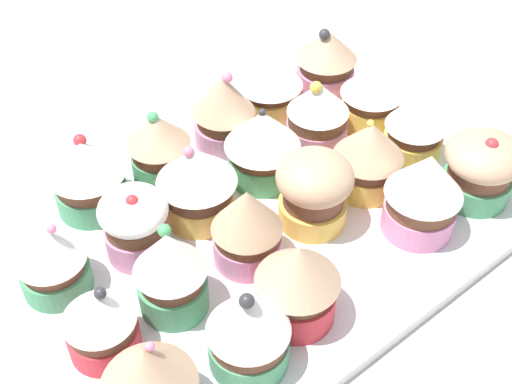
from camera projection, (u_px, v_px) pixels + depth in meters
The scene contains 24 objects.
ground_plane at pixel (256, 238), 61.47cm from camera, with size 180.00×180.00×3.00cm, color beige.
baking_tray at pixel (256, 222), 60.03cm from camera, with size 45.67×32.17×1.20cm.
cupcake_0 at pixel (149, 382), 43.56cm from camera, with size 6.34×6.34×7.56cm.
cupcake_1 at pixel (248, 327), 46.56cm from camera, with size 5.91×5.91×7.96cm.
cupcake_2 at pixel (298, 282), 49.50cm from camera, with size 6.32×6.32×7.40cm.
cupcake_3 at pixel (424, 192), 55.88cm from camera, with size 6.44×6.44×7.98cm.
cupcake_4 at pixel (481, 167), 59.22cm from camera, with size 6.62×6.62×6.90cm.
cupcake_5 at pixel (100, 321), 47.73cm from camera, with size 5.30×5.30×6.72cm.
cupcake_6 at pixel (171, 271), 50.00cm from camera, with size 5.51×5.51×8.15cm.
cupcake_7 at pixel (247, 226), 53.62cm from camera, with size 5.71×5.71×7.41cm.
cupcake_8 at pixel (314, 189), 56.86cm from camera, with size 6.48×6.48×6.97cm.
cupcake_9 at pixel (368, 155), 59.93cm from camera, with size 6.27×6.27×7.35cm.
cupcake_10 at pixel (416, 125), 62.82cm from camera, with size 5.65×5.65×7.57cm.
cupcake_11 at pixel (51, 258), 51.72cm from camera, with size 5.52×5.52×6.98cm.
cupcake_12 at pixel (135, 223), 54.42cm from camera, with size 5.58×5.58×6.78cm.
cupcake_13 at pixel (197, 182), 57.13cm from camera, with size 6.83×6.83×7.71cm.
cupcake_14 at pixel (262, 144), 60.84cm from camera, with size 6.86×6.86×7.56cm.
cupcake_15 at pixel (318, 116), 64.29cm from camera, with size 5.84×5.84×7.49cm.
cupcake_16 at pixel (372, 94), 66.77cm from camera, with size 6.15×6.15×6.87cm.
cupcake_17 at pixel (87, 174), 58.07cm from camera, with size 6.68×6.68×7.59cm.
cupcake_18 at pixel (159, 146), 61.08cm from camera, with size 5.76×5.76×7.19cm.
cupcake_19 at pixel (224, 110), 64.42cm from camera, with size 5.97×5.97×7.96cm.
cupcake_20 at pixel (270, 86), 68.36cm from camera, with size 6.59×6.59×6.27cm.
cupcake_21 at pixel (326, 61), 70.88cm from camera, with size 6.32×6.32×7.54cm.
Camera 1 is at (-26.36, -32.46, 43.75)cm, focal length 48.25 mm.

